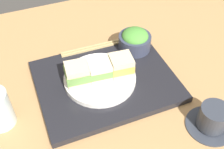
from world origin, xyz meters
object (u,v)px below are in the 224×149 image
object	(u,v)px
sandwich_plate	(100,79)
sandwich_near	(121,65)
salad_bowl	(135,40)
chopsticks_pair	(92,48)
sandwich_middle	(100,70)
sandwich_far	(77,74)
coffee_cup	(213,119)

from	to	relation	value
sandwich_plate	sandwich_near	xyz separation A→B (cm)	(-6.48, 0.74, 3.85)
salad_bowl	chopsticks_pair	distance (cm)	14.62
sandwich_middle	sandwich_far	bearing A→B (deg)	-6.47
sandwich_middle	sandwich_far	world-z (taller)	sandwich_far
sandwich_plate	chopsticks_pair	distance (cm)	15.14
sandwich_middle	coffee_cup	xyz separation A→B (cm)	(-22.28, 25.01, -3.24)
chopsticks_pair	coffee_cup	distance (cm)	44.52
chopsticks_pair	coffee_cup	world-z (taller)	coffee_cup
coffee_cup	sandwich_far	bearing A→B (deg)	-41.83
sandwich_near	sandwich_middle	world-z (taller)	sandwich_near
sandwich_middle	chopsticks_pair	bearing A→B (deg)	-99.89
sandwich_near	sandwich_middle	size ratio (longest dim) A/B	0.96
sandwich_plate	salad_bowl	bearing A→B (deg)	-148.29
sandwich_plate	sandwich_far	size ratio (longest dim) A/B	2.86
sandwich_far	chopsticks_pair	world-z (taller)	sandwich_far
sandwich_far	chopsticks_pair	xyz separation A→B (cm)	(-9.09, -14.18, -4.23)
chopsticks_pair	sandwich_far	bearing A→B (deg)	57.35
sandwich_middle	chopsticks_pair	size ratio (longest dim) A/B	0.35
salad_bowl	sandwich_middle	bearing A→B (deg)	31.71
sandwich_near	chopsticks_pair	size ratio (longest dim) A/B	0.33
chopsticks_pair	sandwich_middle	bearing A→B (deg)	80.11
sandwich_far	coffee_cup	distance (cm)	38.76
sandwich_far	chopsticks_pair	distance (cm)	17.36
sandwich_middle	salad_bowl	world-z (taller)	salad_bowl
sandwich_far	coffee_cup	bearing A→B (deg)	138.17
coffee_cup	sandwich_plate	bearing A→B (deg)	-48.30
sandwich_plate	coffee_cup	bearing A→B (deg)	131.70
sandwich_plate	sandwich_middle	xyz separation A→B (cm)	(-0.00, 0.00, 3.58)
salad_bowl	chopsticks_pair	size ratio (longest dim) A/B	0.50
sandwich_far	coffee_cup	world-z (taller)	sandwich_far
sandwich_plate	sandwich_middle	distance (cm)	3.58
sandwich_middle	salad_bowl	bearing A→B (deg)	-148.29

